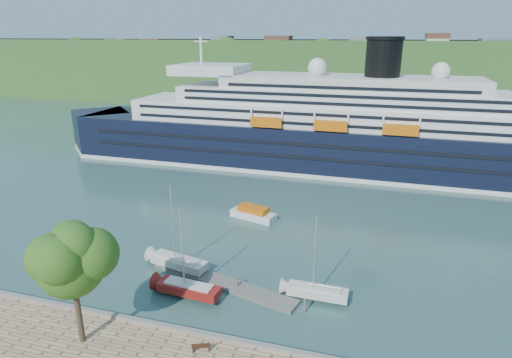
% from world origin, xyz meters
% --- Properties ---
extents(ground, '(400.00, 400.00, 0.00)m').
position_xyz_m(ground, '(0.00, 0.00, 0.00)').
color(ground, '#2F5550').
rests_on(ground, ground).
extents(far_hillside, '(400.00, 50.00, 24.00)m').
position_xyz_m(far_hillside, '(0.00, 145.00, 12.00)').
color(far_hillside, '#345A24').
rests_on(far_hillside, ground).
extents(quay_coping, '(220.00, 0.50, 0.30)m').
position_xyz_m(quay_coping, '(0.00, -0.20, 1.15)').
color(quay_coping, slate).
rests_on(quay_coping, promenade).
extents(cruise_ship, '(115.02, 17.39, 25.81)m').
position_xyz_m(cruise_ship, '(6.55, 56.07, 12.90)').
color(cruise_ship, black).
rests_on(cruise_ship, ground).
extents(park_bench, '(1.70, 1.19, 1.01)m').
position_xyz_m(park_bench, '(6.40, -2.06, 1.51)').
color(park_bench, '#462414').
rests_on(park_bench, promenade).
extents(promenade_tree, '(7.24, 7.24, 11.99)m').
position_xyz_m(promenade_tree, '(-3.87, -3.78, 7.00)').
color(promenade_tree, '#255A17').
rests_on(promenade_tree, promenade).
extents(floating_pontoon, '(17.93, 6.70, 0.40)m').
position_xyz_m(floating_pontoon, '(3.95, 9.31, 0.20)').
color(floating_pontoon, slate).
rests_on(floating_pontoon, ground).
extents(sailboat_white_near, '(7.88, 3.54, 9.84)m').
position_xyz_m(sailboat_white_near, '(-1.85, 10.72, 4.92)').
color(sailboat_white_near, silver).
rests_on(sailboat_white_near, ground).
extents(sailboat_red, '(7.59, 2.67, 9.62)m').
position_xyz_m(sailboat_red, '(1.56, 6.05, 4.81)').
color(sailboat_red, maroon).
rests_on(sailboat_red, ground).
extents(sailboat_white_far, '(6.88, 1.99, 8.86)m').
position_xyz_m(sailboat_white_far, '(14.44, 9.35, 4.43)').
color(sailboat_white_far, silver).
rests_on(sailboat_white_far, ground).
extents(tender_launch, '(7.28, 4.08, 1.91)m').
position_xyz_m(tender_launch, '(2.22, 27.19, 0.95)').
color(tender_launch, '#D0620C').
rests_on(tender_launch, ground).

